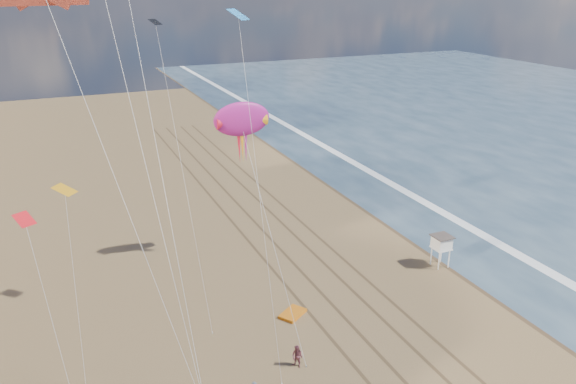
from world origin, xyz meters
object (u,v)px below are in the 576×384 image
object	(u,v)px
show_kite	(242,120)
grounded_kite	(293,314)
kite_flyer_b	(297,356)
lifeguard_stand	(442,243)

from	to	relation	value
show_kite	grounded_kite	bearing A→B (deg)	-88.82
show_kite	kite_flyer_b	size ratio (longest dim) A/B	12.42
lifeguard_stand	show_kite	distance (m)	22.66
lifeguard_stand	show_kite	size ratio (longest dim) A/B	0.15
lifeguard_stand	kite_flyer_b	size ratio (longest dim) A/B	1.82
lifeguard_stand	grounded_kite	bearing A→B (deg)	-172.69
show_kite	kite_flyer_b	xyz separation A→B (m)	(-2.21, -17.49, -13.51)
grounded_kite	show_kite	bearing A→B (deg)	57.69
lifeguard_stand	kite_flyer_b	world-z (taller)	lifeguard_stand
grounded_kite	kite_flyer_b	bearing A→B (deg)	-144.58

